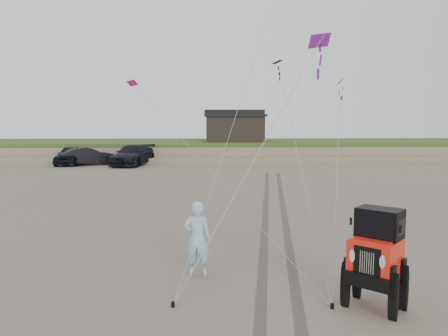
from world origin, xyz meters
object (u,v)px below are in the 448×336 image
Objects in this scene: truck_c at (133,155)px; jeep at (375,270)px; truck_a at (72,155)px; truck_b at (87,156)px; man at (197,239)px; cabin at (234,127)px.

truck_c is 31.84m from jeep.
truck_b is at bearing -18.94° from truck_a.
truck_a is 30.96m from man.
cabin is at bearing 133.15° from jeep.
cabin reaches higher than truck_b.
truck_c reaches higher than truck_a.
cabin reaches higher than man.
truck_c reaches higher than jeep.
jeep is (0.75, -38.01, -2.37)m from cabin.
truck_a is 1.04× the size of truck_b.
jeep is (15.82, -30.70, 0.00)m from truck_a.
jeep reaches higher than truck_a.
man is (6.45, -27.99, 0.08)m from truck_c.
man reaches higher than truck_c.
truck_a reaches higher than truck_b.
truck_a is at bearing 43.31° from truck_b.
man is at bearing -167.46° from jeep.
truck_b is at bearing -63.32° from man.
cabin is 38.09m from jeep.
jeep is 2.37× the size of man.
cabin is at bearing 50.93° from truck_c.
cabin reaches higher than truck_a.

